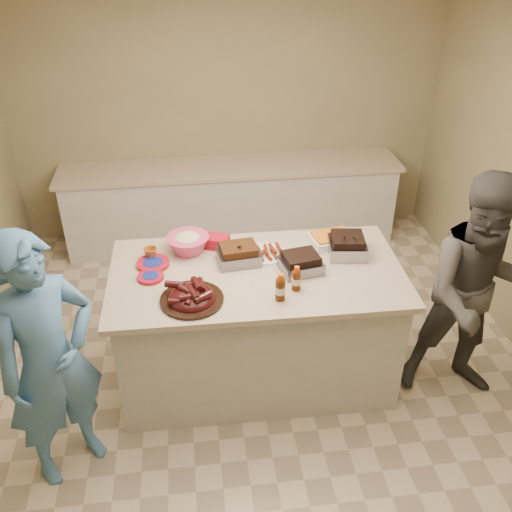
{
  "coord_description": "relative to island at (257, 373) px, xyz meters",
  "views": [
    {
      "loc": [
        -0.45,
        -3.35,
        3.3
      ],
      "look_at": [
        -0.0,
        0.08,
        1.11
      ],
      "focal_mm": 40.0,
      "sensor_mm": 36.0,
      "label": 1
    }
  ],
  "objects": [
    {
      "name": "bbq_bottle_a",
      "position": [
        0.11,
        -0.35,
        1.01
      ],
      "size": [
        0.07,
        0.07,
        0.2
      ],
      "primitive_type": "cylinder",
      "rotation": [
        0.0,
        0.0,
        -0.01
      ],
      "color": "#421B05",
      "rests_on": "island"
    },
    {
      "name": "guest_gray",
      "position": [
        1.55,
        -0.33,
        0.0
      ],
      "size": [
        1.17,
        1.93,
        0.69
      ],
      "primitive_type": "imported",
      "rotation": [
        0.0,
        0.0,
        -0.17
      ],
      "color": "#4D4B46",
      "rests_on": "ground"
    },
    {
      "name": "guest_blue",
      "position": [
        -1.36,
        -0.67,
        0.0
      ],
      "size": [
        1.63,
        1.82,
        0.43
      ],
      "primitive_type": "imported",
      "rotation": [
        0.0,
        0.0,
        0.67
      ],
      "color": "teal",
      "rests_on": "ground"
    },
    {
      "name": "sausage_plate",
      "position": [
        0.1,
        0.22,
        1.01
      ],
      "size": [
        0.33,
        0.33,
        0.05
      ],
      "primitive_type": "cylinder",
      "rotation": [
        0.0,
        0.0,
        0.08
      ],
      "color": "silver",
      "rests_on": "island"
    },
    {
      "name": "rib_platter",
      "position": [
        -0.48,
        -0.3,
        1.01
      ],
      "size": [
        0.44,
        0.44,
        0.17
      ],
      "primitive_type": null,
      "rotation": [
        0.0,
        0.0,
        -0.02
      ],
      "color": "#410D0D",
      "rests_on": "island"
    },
    {
      "name": "room",
      "position": [
        0.0,
        -0.03,
        0.0
      ],
      "size": [
        4.5,
        5.0,
        2.7
      ],
      "primitive_type": null,
      "color": "#9A8C63",
      "rests_on": "ground"
    },
    {
      "name": "island",
      "position": [
        0.0,
        0.0,
        0.0
      ],
      "size": [
        2.14,
        1.15,
        1.01
      ],
      "primitive_type": null,
      "rotation": [
        0.0,
        0.0,
        -0.01
      ],
      "color": "beige",
      "rests_on": "ground"
    },
    {
      "name": "plate_stack_large",
      "position": [
        -0.75,
        0.18,
        1.01
      ],
      "size": [
        0.24,
        0.24,
        0.03
      ],
      "primitive_type": "cylinder",
      "rotation": [
        0.0,
        0.0,
        -0.01
      ],
      "color": "maroon",
      "rests_on": "island"
    },
    {
      "name": "plastic_cup",
      "position": [
        -0.76,
        0.27,
        1.01
      ],
      "size": [
        0.1,
        0.09,
        0.1
      ],
      "primitive_type": "imported",
      "rotation": [
        0.0,
        0.0,
        -0.01
      ],
      "color": "#A6581D",
      "rests_on": "island"
    },
    {
      "name": "pulled_pork_tray",
      "position": [
        -0.12,
        0.14,
        1.01
      ],
      "size": [
        0.33,
        0.26,
        0.09
      ],
      "primitive_type": "cube",
      "rotation": [
        0.0,
        0.0,
        0.11
      ],
      "color": "#47230F",
      "rests_on": "island"
    },
    {
      "name": "bbq_bottle_b",
      "position": [
        0.24,
        -0.26,
        1.01
      ],
      "size": [
        0.06,
        0.06,
        0.19
      ],
      "primitive_type": "cylinder",
      "rotation": [
        0.0,
        0.0,
        -0.01
      ],
      "color": "#421B05",
      "rests_on": "island"
    },
    {
      "name": "coleslaw_bowl",
      "position": [
        -0.48,
        0.34,
        1.01
      ],
      "size": [
        0.33,
        0.33,
        0.22
      ],
      "primitive_type": null,
      "rotation": [
        0.0,
        0.0,
        -0.01
      ],
      "color": "#CE3C65",
      "rests_on": "island"
    },
    {
      "name": "back_counter",
      "position": [
        0.0,
        2.17,
        0.45
      ],
      "size": [
        3.6,
        0.64,
        0.9
      ],
      "primitive_type": null,
      "color": "beige",
      "rests_on": "ground"
    },
    {
      "name": "mustard_bottle",
      "position": [
        -0.07,
        0.12,
        1.01
      ],
      "size": [
        0.04,
        0.04,
        0.11
      ],
      "primitive_type": "cylinder",
      "rotation": [
        0.0,
        0.0,
        -0.01
      ],
      "color": "#D4A205",
      "rests_on": "island"
    },
    {
      "name": "roasting_pan",
      "position": [
        0.7,
        0.14,
        1.01
      ],
      "size": [
        0.31,
        0.31,
        0.11
      ],
      "primitive_type": "cube",
      "rotation": [
        0.0,
        0.0,
        -0.13
      ],
      "color": "gray",
      "rests_on": "island"
    },
    {
      "name": "basket_stack",
      "position": [
        -0.26,
        0.38,
        1.01
      ],
      "size": [
        0.22,
        0.19,
        0.09
      ],
      "primitive_type": "cube",
      "rotation": [
        0.0,
        0.0,
        -0.36
      ],
      "color": "maroon",
      "rests_on": "island"
    },
    {
      "name": "sauce_bowl",
      "position": [
        -0.01,
        0.15,
        1.01
      ],
      "size": [
        0.14,
        0.05,
        0.14
      ],
      "primitive_type": "imported",
      "rotation": [
        0.0,
        0.0,
        -0.01
      ],
      "color": "silver",
      "rests_on": "island"
    },
    {
      "name": "plate_stack_small",
      "position": [
        -0.76,
        0.01,
        1.01
      ],
      "size": [
        0.19,
        0.19,
        0.03
      ],
      "primitive_type": "cylinder",
      "rotation": [
        0.0,
        0.0,
        -0.01
      ],
      "color": "maroon",
      "rests_on": "island"
    },
    {
      "name": "brisket_tray",
      "position": [
        0.31,
        -0.03,
        1.01
      ],
      "size": [
        0.32,
        0.28,
        0.09
      ],
      "primitive_type": "cube",
      "rotation": [
        0.0,
        0.0,
        0.18
      ],
      "color": "black",
      "rests_on": "island"
    },
    {
      "name": "mac_cheese_dish",
      "position": [
        0.62,
        0.32,
        1.01
      ],
      "size": [
        0.36,
        0.29,
        0.09
      ],
      "primitive_type": "cube",
      "rotation": [
        0.0,
        0.0,
        0.17
      ],
      "color": "orange",
      "rests_on": "island"
    }
  ]
}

